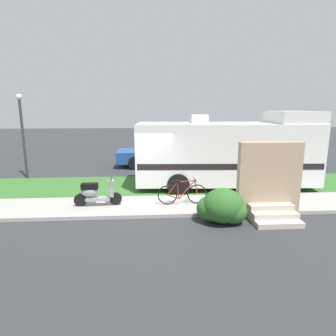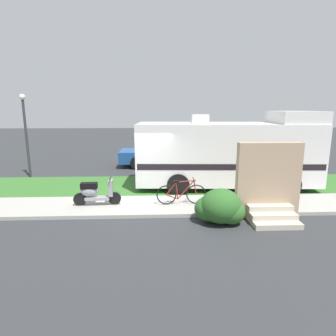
# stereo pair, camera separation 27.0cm
# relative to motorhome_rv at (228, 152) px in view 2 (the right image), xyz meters

# --- Properties ---
(ground_plane) EXTENTS (80.00, 80.00, 0.00)m
(ground_plane) POSITION_rel_motorhome_rv_xyz_m (-3.76, -1.27, -1.57)
(ground_plane) COLOR #2D3033
(sidewalk) EXTENTS (24.00, 2.00, 0.12)m
(sidewalk) POSITION_rel_motorhome_rv_xyz_m (-3.76, -2.47, -1.51)
(sidewalk) COLOR #9E9B93
(sidewalk) RESTS_ON ground
(grass_strip) EXTENTS (24.00, 3.40, 0.08)m
(grass_strip) POSITION_rel_motorhome_rv_xyz_m (-3.76, 0.23, -1.53)
(grass_strip) COLOR #336628
(grass_strip) RESTS_ON ground
(motorhome_rv) EXTENTS (7.64, 3.04, 3.31)m
(motorhome_rv) POSITION_rel_motorhome_rv_xyz_m (0.00, 0.00, 0.00)
(motorhome_rv) COLOR silver
(motorhome_rv) RESTS_ON ground
(scooter) EXTENTS (1.63, 0.50, 0.97)m
(scooter) POSITION_rel_motorhome_rv_xyz_m (-5.23, -2.44, -0.99)
(scooter) COLOR black
(scooter) RESTS_ON ground
(bicycle) EXTENTS (1.74, 0.52, 0.90)m
(bicycle) POSITION_rel_motorhome_rv_xyz_m (-2.24, -2.49, -1.06)
(bicycle) COLOR black
(bicycle) RESTS_ON ground
(pickup_truck_near) EXTENTS (5.09, 2.27, 1.79)m
(pickup_truck_near) POSITION_rel_motorhome_rv_xyz_m (-2.11, 4.88, -0.61)
(pickup_truck_near) COLOR #1E478C
(pickup_truck_near) RESTS_ON ground
(porch_steps) EXTENTS (2.00, 1.26, 2.40)m
(porch_steps) POSITION_rel_motorhome_rv_xyz_m (0.41, -3.56, -0.60)
(porch_steps) COLOR #BCB29E
(porch_steps) RESTS_ON ground
(bush_by_porch) EXTENTS (1.49, 1.12, 1.05)m
(bush_by_porch) POSITION_rel_motorhome_rv_xyz_m (-1.21, -3.96, -1.07)
(bush_by_porch) COLOR #2D6026
(bush_by_porch) RESTS_ON ground
(bottle_green) EXTENTS (0.07, 0.07, 0.23)m
(bottle_green) POSITION_rel_motorhome_rv_xyz_m (-0.47, -2.41, -1.35)
(bottle_green) COLOR navy
(bottle_green) RESTS_ON ground
(bottle_spare) EXTENTS (0.06, 0.06, 0.24)m
(bottle_spare) POSITION_rel_motorhome_rv_xyz_m (0.08, -2.77, -1.35)
(bottle_spare) COLOR #19722D
(bottle_spare) RESTS_ON ground
(street_lamp_post) EXTENTS (0.28, 0.28, 4.10)m
(street_lamp_post) POSITION_rel_motorhome_rv_xyz_m (-9.52, 2.33, 0.93)
(street_lamp_post) COLOR #333338
(street_lamp_post) RESTS_ON ground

